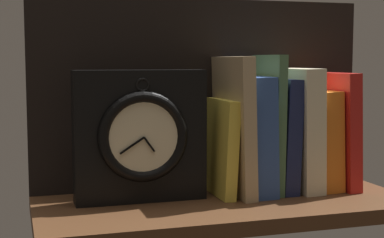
% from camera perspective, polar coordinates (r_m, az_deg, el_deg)
% --- Properties ---
extents(ground_plane, '(0.65, 0.28, 0.03)m').
position_cam_1_polar(ground_plane, '(1.04, 3.22, -8.56)').
color(ground_plane, '#4C2D19').
extents(back_panel, '(0.65, 0.01, 0.36)m').
position_cam_1_polar(back_panel, '(1.13, 0.97, 2.52)').
color(back_panel, black).
rests_on(back_panel, ground_plane).
extents(book_yellow_seinlanguage, '(0.03, 0.13, 0.17)m').
position_cam_1_polar(book_yellow_seinlanguage, '(1.06, 2.79, -2.76)').
color(book_yellow_seinlanguage, gold).
rests_on(book_yellow_seinlanguage, ground_plane).
extents(book_tan_shortstories, '(0.03, 0.16, 0.25)m').
position_cam_1_polar(book_tan_shortstories, '(1.07, 4.08, -0.65)').
color(book_tan_shortstories, tan).
rests_on(book_tan_shortstories, ground_plane).
extents(book_blue_modern, '(0.05, 0.14, 0.22)m').
position_cam_1_polar(book_blue_modern, '(1.08, 5.84, -1.54)').
color(book_blue_modern, '#2D4C8E').
rests_on(book_blue_modern, ground_plane).
extents(book_green_romantic, '(0.02, 0.12, 0.25)m').
position_cam_1_polar(book_green_romantic, '(1.09, 7.41, -0.45)').
color(book_green_romantic, '#476B44').
rests_on(book_green_romantic, ground_plane).
extents(book_navy_bierce, '(0.04, 0.12, 0.21)m').
position_cam_1_polar(book_navy_bierce, '(1.10, 8.62, -1.54)').
color(book_navy_bierce, '#192147').
rests_on(book_navy_bierce, ground_plane).
extents(book_cream_twain, '(0.05, 0.14, 0.23)m').
position_cam_1_polar(book_cream_twain, '(1.12, 10.34, -0.98)').
color(book_cream_twain, beige).
rests_on(book_cream_twain, ground_plane).
extents(book_orange_pandolfini, '(0.05, 0.12, 0.19)m').
position_cam_1_polar(book_orange_pandolfini, '(1.14, 12.22, -1.94)').
color(book_orange_pandolfini, orange).
rests_on(book_orange_pandolfini, ground_plane).
extents(book_red_requiem, '(0.03, 0.15, 0.22)m').
position_cam_1_polar(book_red_requiem, '(1.16, 13.79, -1.04)').
color(book_red_requiem, red).
rests_on(book_red_requiem, ground_plane).
extents(framed_clock, '(0.23, 0.06, 0.23)m').
position_cam_1_polar(framed_clock, '(1.01, -5.02, -1.67)').
color(framed_clock, black).
rests_on(framed_clock, ground_plane).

